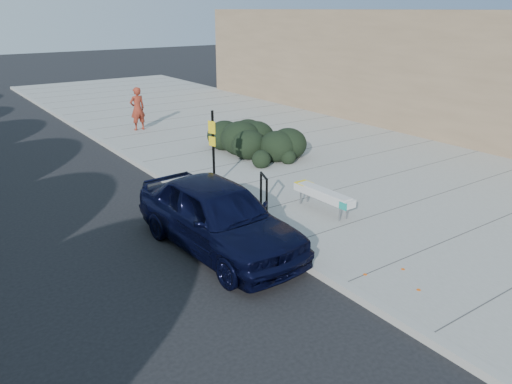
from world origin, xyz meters
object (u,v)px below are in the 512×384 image
Objects in this scene: bench at (323,195)px; sedan_navy at (218,216)px; pedestrian at (137,109)px; bike_rack at (264,189)px; sign_post at (213,144)px.

bench is 0.41× the size of sedan_navy.
bench is 1.05× the size of pedestrian.
sign_post reaches higher than bike_rack.
sign_post is 3.97m from sedan_navy.
sedan_navy reaches higher than bike_rack.
sedan_navy is (-1.91, -3.41, -0.65)m from sign_post.
pedestrian reaches higher than bike_rack.
bike_rack is 0.52× the size of pedestrian.
pedestrian is (-0.21, 11.72, 0.47)m from bench.
pedestrian reaches higher than bench.
bike_rack is at bearing 81.07° from pedestrian.
bike_rack is 0.20× the size of sedan_navy.
sign_post is at bearing 114.65° from bike_rack.
pedestrian is at bearing 72.22° from sedan_navy.
bike_rack is at bearing -103.96° from sign_post.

